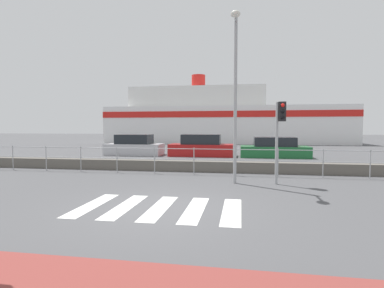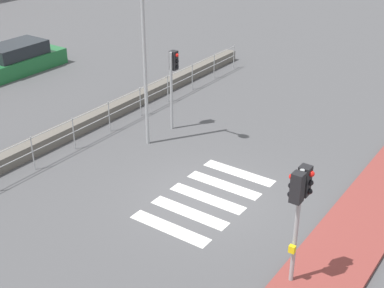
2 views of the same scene
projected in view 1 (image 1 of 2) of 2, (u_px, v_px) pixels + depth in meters
ground_plane at (160, 208)px, 7.48m from camera, size 160.00×160.00×0.00m
crosswalk at (159, 208)px, 7.49m from camera, size 4.05×2.40×0.01m
seawall at (197, 166)px, 13.68m from camera, size 23.25×0.55×0.48m
harbor_fence at (194, 157)px, 12.79m from camera, size 20.96×0.04×1.15m
traffic_light_far at (280, 124)px, 10.47m from camera, size 0.34×0.32×2.91m
streetlamp at (235, 80)px, 10.40m from camera, size 0.32×1.12×5.88m
ferry_boat at (220, 120)px, 39.42m from camera, size 30.36×8.48×8.91m
parked_car_silver at (134, 146)px, 21.76m from camera, size 4.07×1.87×1.50m
parked_car_red at (201, 147)px, 20.97m from camera, size 4.44×1.74×1.52m
parked_car_green at (274, 149)px, 20.17m from camera, size 4.52×1.87×1.36m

